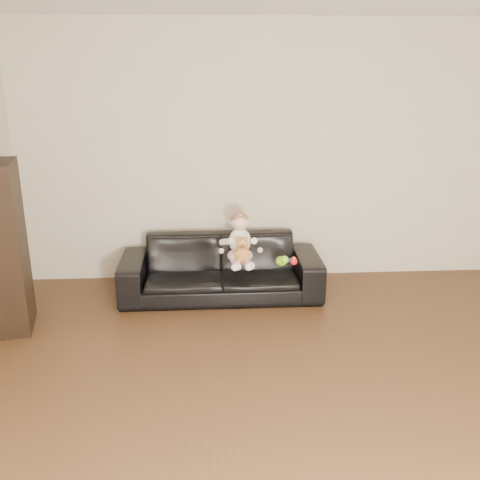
{
  "coord_description": "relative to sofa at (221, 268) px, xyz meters",
  "views": [
    {
      "loc": [
        -0.58,
        -2.61,
        2.14
      ],
      "look_at": [
        -0.3,
        2.16,
        0.59
      ],
      "focal_mm": 40.0,
      "sensor_mm": 36.0,
      "label": 1
    }
  ],
  "objects": [
    {
      "name": "floor",
      "position": [
        0.48,
        -2.25,
        -0.28
      ],
      "size": [
        5.5,
        5.5,
        0.0
      ],
      "primitive_type": "plane",
      "color": "#4A2F1A",
      "rests_on": "ground"
    },
    {
      "name": "wall_back",
      "position": [
        0.48,
        0.5,
        1.02
      ],
      "size": [
        5.0,
        0.0,
        5.0
      ],
      "primitive_type": "plane",
      "rotation": [
        1.57,
        0.0,
        0.0
      ],
      "color": "beige",
      "rests_on": "ground"
    },
    {
      "name": "sofa",
      "position": [
        0.0,
        0.0,
        0.0
      ],
      "size": [
        1.93,
        0.76,
        0.56
      ],
      "primitive_type": "imported",
      "rotation": [
        0.0,
        0.0,
        0.01
      ],
      "color": "black",
      "rests_on": "floor"
    },
    {
      "name": "toy_rattle",
      "position": [
        0.68,
        -0.21,
        0.12
      ],
      "size": [
        0.08,
        0.08,
        0.07
      ],
      "primitive_type": "sphere",
      "rotation": [
        0.0,
        0.0,
        0.19
      ],
      "color": "red",
      "rests_on": "sofa"
    },
    {
      "name": "baby",
      "position": [
        0.18,
        -0.11,
        0.3
      ],
      "size": [
        0.36,
        0.43,
        0.48
      ],
      "rotation": [
        0.0,
        0.0,
        0.25
      ],
      "color": "#F5CFD7",
      "rests_on": "sofa"
    },
    {
      "name": "cabinet",
      "position": [
        -1.82,
        -0.59,
        0.44
      ],
      "size": [
        0.45,
        0.55,
        1.44
      ],
      "primitive_type": "cube",
      "rotation": [
        0.0,
        0.0,
        0.19
      ],
      "color": "black",
      "rests_on": "floor"
    },
    {
      "name": "toy_green",
      "position": [
        0.56,
        -0.21,
        0.13
      ],
      "size": [
        0.14,
        0.16,
        0.09
      ],
      "primitive_type": "ellipsoid",
      "rotation": [
        0.0,
        0.0,
        -0.35
      ],
      "color": "#86DD1A",
      "rests_on": "sofa"
    },
    {
      "name": "toy_blue_disc",
      "position": [
        0.64,
        -0.09,
        0.09
      ],
      "size": [
        0.11,
        0.11,
        0.01
      ],
      "primitive_type": "cylinder",
      "rotation": [
        0.0,
        0.0,
        0.38
      ],
      "color": "blue",
      "rests_on": "sofa"
    },
    {
      "name": "teddy_bear",
      "position": [
        0.19,
        -0.25,
        0.26
      ],
      "size": [
        0.16,
        0.16,
        0.24
      ],
      "rotation": [
        0.0,
        0.0,
        0.33
      ],
      "color": "#C17A37",
      "rests_on": "sofa"
    }
  ]
}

